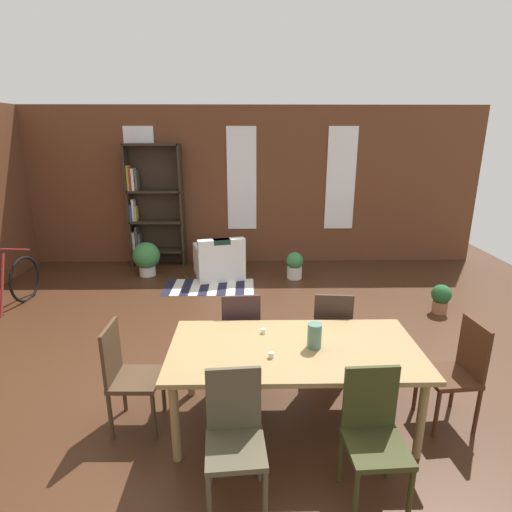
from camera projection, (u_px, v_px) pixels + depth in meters
name	position (u px, v px, depth m)	size (l,w,h in m)	color
ground_plane	(237.00, 370.00, 4.40)	(10.44, 10.44, 0.00)	#3F2415
back_wall_brick	(242.00, 187.00, 7.78)	(9.03, 0.12, 2.94)	brown
window_pane_0	(142.00, 179.00, 7.64)	(0.55, 0.02, 1.91)	white
window_pane_1	(242.00, 179.00, 7.67)	(0.55, 0.02, 1.91)	white
window_pane_2	(341.00, 179.00, 7.70)	(0.55, 0.02, 1.91)	white
dining_table	(294.00, 355.00, 3.43)	(2.09, 1.03, 0.74)	olive
vase_on_table	(314.00, 336.00, 3.38)	(0.12, 0.12, 0.21)	#4C7266
tealight_candle_0	(271.00, 355.00, 3.25)	(0.04, 0.04, 0.05)	silver
tealight_candle_1	(263.00, 331.00, 3.64)	(0.04, 0.04, 0.04)	silver
dining_chair_near_right	(373.00, 432.00, 2.77)	(0.42, 0.42, 0.95)	#303215
dining_chair_head_left	(127.00, 373.00, 3.46)	(0.41, 0.41, 0.95)	#442F1E
dining_chair_head_right	(458.00, 369.00, 3.51)	(0.43, 0.43, 0.95)	#412312
dining_chair_far_left	(241.00, 331.00, 4.18)	(0.43, 0.43, 0.95)	#362325
dining_chair_far_right	(331.00, 330.00, 4.19)	(0.43, 0.43, 0.95)	#35261E
dining_chair_near_left	(235.00, 434.00, 2.76)	(0.43, 0.43, 0.95)	#48412E
bookshelf_tall	(152.00, 205.00, 7.61)	(1.02, 0.31, 2.28)	#2D2319
armchair_white	(219.00, 261.00, 7.21)	(0.98, 0.98, 0.75)	white
bicycle_second	(3.00, 290.00, 5.70)	(0.44, 1.67, 0.90)	black
potted_plant_by_shelf	(147.00, 257.00, 7.25)	(0.48, 0.48, 0.60)	silver
potted_plant_corner	(295.00, 265.00, 7.12)	(0.29, 0.29, 0.47)	silver
potted_plant_window	(441.00, 298.00, 5.75)	(0.27, 0.27, 0.42)	#9E6042
striped_rug	(209.00, 287.00, 6.77)	(1.48, 0.76, 0.01)	#1E1E33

